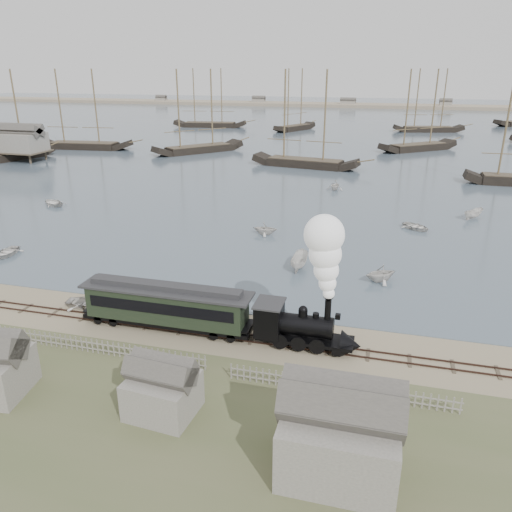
# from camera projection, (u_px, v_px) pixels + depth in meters

# --- Properties ---
(ground) EXTENTS (600.00, 600.00, 0.00)m
(ground) POSITION_uv_depth(u_px,v_px,m) (202.00, 320.00, 42.48)
(ground) COLOR tan
(ground) RESTS_ON ground
(harbor_water) EXTENTS (600.00, 336.00, 0.06)m
(harbor_water) POSITION_uv_depth(u_px,v_px,m) (355.00, 122.00, 196.09)
(harbor_water) COLOR #465464
(harbor_water) RESTS_ON ground
(rail_track) EXTENTS (120.00, 1.80, 0.16)m
(rail_track) POSITION_uv_depth(u_px,v_px,m) (193.00, 331.00, 40.66)
(rail_track) COLOR #37241E
(rail_track) RESTS_ON ground
(picket_fence_west) EXTENTS (19.00, 0.10, 1.20)m
(picket_fence_west) POSITION_uv_depth(u_px,v_px,m) (88.00, 352.00, 37.72)
(picket_fence_west) COLOR slate
(picket_fence_west) RESTS_ON ground
(picket_fence_east) EXTENTS (15.00, 0.10, 1.20)m
(picket_fence_east) POSITION_uv_depth(u_px,v_px,m) (340.00, 396.00, 32.71)
(picket_fence_east) COLOR slate
(picket_fence_east) RESTS_ON ground
(shed_mid) EXTENTS (4.00, 3.50, 3.60)m
(shed_mid) POSITION_uv_depth(u_px,v_px,m) (164.00, 412.00, 31.16)
(shed_mid) COLOR slate
(shed_mid) RESTS_ON ground
(shed_right) EXTENTS (6.00, 5.00, 5.10)m
(shed_right) POSITION_uv_depth(u_px,v_px,m) (337.00, 470.00, 26.71)
(shed_right) COLOR slate
(shed_right) RESTS_ON ground
(far_spit) EXTENTS (500.00, 20.00, 1.80)m
(far_spit) POSITION_uv_depth(u_px,v_px,m) (366.00, 107.00, 268.39)
(far_spit) COLOR tan
(far_spit) RESTS_ON ground
(locomotive) EXTENTS (8.15, 3.04, 10.15)m
(locomotive) POSITION_uv_depth(u_px,v_px,m) (318.00, 293.00, 36.62)
(locomotive) COLOR black
(locomotive) RESTS_ON ground
(passenger_coach) EXTENTS (14.25, 2.75, 3.46)m
(passenger_coach) POSITION_uv_depth(u_px,v_px,m) (167.00, 304.00, 40.43)
(passenger_coach) COLOR black
(passenger_coach) RESTS_ON ground
(beached_dinghy) EXTENTS (3.44, 4.43, 0.84)m
(beached_dinghy) POSITION_uv_depth(u_px,v_px,m) (89.00, 302.00, 44.76)
(beached_dinghy) COLOR silver
(beached_dinghy) RESTS_ON ground
(rowboat_0) EXTENTS (4.15, 3.16, 0.80)m
(rowboat_0) POSITION_uv_depth(u_px,v_px,m) (6.00, 252.00, 56.74)
(rowboat_0) COLOR silver
(rowboat_0) RESTS_ON harbor_water
(rowboat_1) EXTENTS (2.76, 3.17, 1.63)m
(rowboat_1) POSITION_uv_depth(u_px,v_px,m) (265.00, 228.00, 63.81)
(rowboat_1) COLOR silver
(rowboat_1) RESTS_ON harbor_water
(rowboat_2) EXTENTS (4.18, 1.71, 1.59)m
(rowboat_2) POSITION_uv_depth(u_px,v_px,m) (299.00, 261.00, 52.97)
(rowboat_2) COLOR silver
(rowboat_2) RESTS_ON harbor_water
(rowboat_3) EXTENTS (4.68, 4.83, 0.82)m
(rowboat_3) POSITION_uv_depth(u_px,v_px,m) (416.00, 226.00, 65.90)
(rowboat_3) COLOR silver
(rowboat_3) RESTS_ON harbor_water
(rowboat_4) EXTENTS (4.30, 4.42, 1.77)m
(rowboat_4) POSITION_uv_depth(u_px,v_px,m) (381.00, 273.00, 49.76)
(rowboat_4) COLOR silver
(rowboat_4) RESTS_ON harbor_water
(rowboat_5) EXTENTS (3.64, 3.49, 1.42)m
(rowboat_5) POSITION_uv_depth(u_px,v_px,m) (473.00, 214.00, 70.48)
(rowboat_5) COLOR silver
(rowboat_5) RESTS_ON harbor_water
(rowboat_6) EXTENTS (4.77, 5.25, 0.89)m
(rowboat_6) POSITION_uv_depth(u_px,v_px,m) (53.00, 202.00, 77.55)
(rowboat_6) COLOR silver
(rowboat_6) RESTS_ON harbor_water
(rowboat_7) EXTENTS (3.54, 3.13, 1.73)m
(rowboat_7) POSITION_uv_depth(u_px,v_px,m) (335.00, 185.00, 86.96)
(rowboat_7) COLOR silver
(rowboat_7) RESTS_ON harbor_water
(schooner_0) EXTENTS (25.94, 8.43, 20.00)m
(schooner_0) POSITION_uv_depth(u_px,v_px,m) (80.00, 109.00, 127.76)
(schooner_0) COLOR black
(schooner_0) RESTS_ON harbor_water
(schooner_1) EXTENTS (19.69, 21.64, 20.00)m
(schooner_1) POSITION_uv_depth(u_px,v_px,m) (197.00, 111.00, 122.21)
(schooner_1) COLOR black
(schooner_1) RESTS_ON harbor_water
(schooner_2) EXTENTS (23.65, 8.99, 20.00)m
(schooner_2) POSITION_uv_depth(u_px,v_px,m) (306.00, 119.00, 103.96)
(schooner_2) COLOR black
(schooner_2) RESTS_ON harbor_water
(schooner_3) EXTENTS (20.56, 18.34, 20.00)m
(schooner_3) POSITION_uv_depth(u_px,v_px,m) (422.00, 110.00, 125.10)
(schooner_3) COLOR black
(schooner_3) RESTS_ON harbor_water
(schooner_6) EXTENTS (26.22, 9.00, 20.00)m
(schooner_6) POSITION_uv_depth(u_px,v_px,m) (209.00, 98.00, 175.19)
(schooner_6) COLOR black
(schooner_6) RESTS_ON harbor_water
(schooner_7) EXTENTS (12.32, 18.91, 20.00)m
(schooner_7) POSITION_uv_depth(u_px,v_px,m) (296.00, 100.00, 165.94)
(schooner_7) COLOR black
(schooner_7) RESTS_ON harbor_water
(schooner_8) EXTENTS (23.17, 10.38, 20.00)m
(schooner_8) POSITION_uv_depth(u_px,v_px,m) (432.00, 100.00, 162.15)
(schooner_8) COLOR black
(schooner_8) RESTS_ON harbor_water
(schooner_10) EXTENTS (11.23, 22.43, 20.00)m
(schooner_10) POSITION_uv_depth(u_px,v_px,m) (2.00, 115.00, 111.57)
(schooner_10) COLOR black
(schooner_10) RESTS_ON harbor_water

